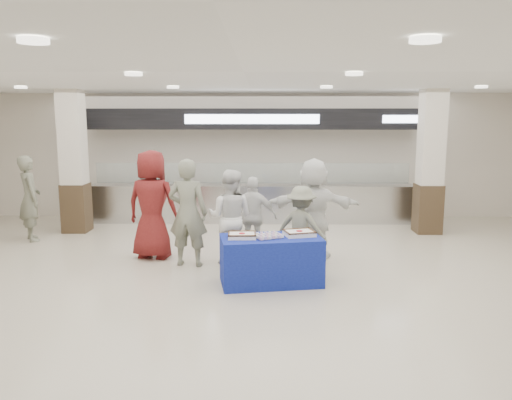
{
  "coord_description": "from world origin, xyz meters",
  "views": [
    {
      "loc": [
        0.27,
        -6.95,
        2.59
      ],
      "look_at": [
        0.15,
        1.6,
        1.17
      ],
      "focal_mm": 35.0,
      "sensor_mm": 36.0,
      "label": 1
    }
  ],
  "objects_px": {
    "sheet_cake_right": "(299,233)",
    "soldier_a": "(188,213)",
    "display_table": "(271,260)",
    "soldier_bg": "(30,198)",
    "chef_short": "(253,216)",
    "civilian_maroon": "(152,205)",
    "civilian_white": "(313,208)",
    "soldier_b": "(301,227)",
    "chef_tall": "(230,217)",
    "cupcake_tray": "(268,236)",
    "sheet_cake_left": "(242,235)"
  },
  "relations": [
    {
      "from": "civilian_maroon",
      "to": "soldier_bg",
      "type": "xyz_separation_m",
      "value": [
        -2.88,
        1.29,
        -0.1
      ]
    },
    {
      "from": "display_table",
      "to": "soldier_bg",
      "type": "height_order",
      "value": "soldier_bg"
    },
    {
      "from": "display_table",
      "to": "soldier_a",
      "type": "distance_m",
      "value": 1.82
    },
    {
      "from": "sheet_cake_right",
      "to": "soldier_a",
      "type": "height_order",
      "value": "soldier_a"
    },
    {
      "from": "chef_tall",
      "to": "cupcake_tray",
      "type": "bearing_deg",
      "value": 132.8
    },
    {
      "from": "soldier_a",
      "to": "chef_short",
      "type": "distance_m",
      "value": 1.33
    },
    {
      "from": "display_table",
      "to": "civilian_maroon",
      "type": "relative_size",
      "value": 0.77
    },
    {
      "from": "sheet_cake_right",
      "to": "civilian_maroon",
      "type": "xyz_separation_m",
      "value": [
        -2.61,
        1.34,
        0.21
      ]
    },
    {
      "from": "soldier_bg",
      "to": "chef_short",
      "type": "bearing_deg",
      "value": -139.44
    },
    {
      "from": "soldier_a",
      "to": "chef_short",
      "type": "bearing_deg",
      "value": -141.85
    },
    {
      "from": "chef_short",
      "to": "civilian_white",
      "type": "height_order",
      "value": "civilian_white"
    },
    {
      "from": "soldier_bg",
      "to": "cupcake_tray",
      "type": "bearing_deg",
      "value": -155.31
    },
    {
      "from": "chef_short",
      "to": "soldier_b",
      "type": "xyz_separation_m",
      "value": [
        0.84,
        -0.77,
        -0.04
      ]
    },
    {
      "from": "cupcake_tray",
      "to": "soldier_b",
      "type": "relative_size",
      "value": 0.31
    },
    {
      "from": "sheet_cake_left",
      "to": "soldier_bg",
      "type": "bearing_deg",
      "value": 148.69
    },
    {
      "from": "civilian_maroon",
      "to": "soldier_a",
      "type": "relative_size",
      "value": 1.06
    },
    {
      "from": "civilian_white",
      "to": "soldier_bg",
      "type": "xyz_separation_m",
      "value": [
        -5.85,
        1.21,
        -0.03
      ]
    },
    {
      "from": "display_table",
      "to": "chef_short",
      "type": "relative_size",
      "value": 1.03
    },
    {
      "from": "soldier_b",
      "to": "sheet_cake_left",
      "type": "bearing_deg",
      "value": 67.23
    },
    {
      "from": "sheet_cake_right",
      "to": "civilian_white",
      "type": "height_order",
      "value": "civilian_white"
    },
    {
      "from": "soldier_a",
      "to": "chef_short",
      "type": "relative_size",
      "value": 1.26
    },
    {
      "from": "sheet_cake_right",
      "to": "display_table",
      "type": "bearing_deg",
      "value": -166.84
    },
    {
      "from": "sheet_cake_left",
      "to": "sheet_cake_right",
      "type": "height_order",
      "value": "sheet_cake_right"
    },
    {
      "from": "cupcake_tray",
      "to": "civilian_maroon",
      "type": "xyz_separation_m",
      "value": [
        -2.11,
        1.49,
        0.23
      ]
    },
    {
      "from": "civilian_white",
      "to": "chef_tall",
      "type": "bearing_deg",
      "value": 21.15
    },
    {
      "from": "display_table",
      "to": "civilian_maroon",
      "type": "bearing_deg",
      "value": 136.8
    },
    {
      "from": "cupcake_tray",
      "to": "soldier_bg",
      "type": "distance_m",
      "value": 5.72
    },
    {
      "from": "sheet_cake_right",
      "to": "chef_tall",
      "type": "xyz_separation_m",
      "value": [
        -1.15,
        0.96,
        0.05
      ]
    },
    {
      "from": "sheet_cake_right",
      "to": "cupcake_tray",
      "type": "height_order",
      "value": "sheet_cake_right"
    },
    {
      "from": "sheet_cake_right",
      "to": "chef_short",
      "type": "xyz_separation_m",
      "value": [
        -0.75,
        1.52,
        -0.05
      ]
    },
    {
      "from": "soldier_b",
      "to": "soldier_bg",
      "type": "xyz_separation_m",
      "value": [
        -5.58,
        1.89,
        0.19
      ]
    },
    {
      "from": "chef_tall",
      "to": "soldier_bg",
      "type": "bearing_deg",
      "value": -9.0
    },
    {
      "from": "chef_tall",
      "to": "soldier_b",
      "type": "distance_m",
      "value": 1.27
    },
    {
      "from": "soldier_a",
      "to": "chef_tall",
      "type": "height_order",
      "value": "soldier_a"
    },
    {
      "from": "soldier_a",
      "to": "chef_tall",
      "type": "distance_m",
      "value": 0.74
    },
    {
      "from": "soldier_a",
      "to": "chef_short",
      "type": "xyz_separation_m",
      "value": [
        1.13,
        0.67,
        -0.19
      ]
    },
    {
      "from": "soldier_bg",
      "to": "display_table",
      "type": "bearing_deg",
      "value": -154.72
    },
    {
      "from": "chef_tall",
      "to": "civilian_white",
      "type": "height_order",
      "value": "civilian_white"
    },
    {
      "from": "chef_tall",
      "to": "civilian_white",
      "type": "relative_size",
      "value": 0.91
    },
    {
      "from": "civilian_maroon",
      "to": "soldier_a",
      "type": "xyz_separation_m",
      "value": [
        0.73,
        -0.49,
        -0.06
      ]
    },
    {
      "from": "sheet_cake_right",
      "to": "chef_tall",
      "type": "distance_m",
      "value": 1.5
    },
    {
      "from": "sheet_cake_left",
      "to": "soldier_bg",
      "type": "distance_m",
      "value": 5.38
    },
    {
      "from": "display_table",
      "to": "soldier_bg",
      "type": "distance_m",
      "value": 5.77
    },
    {
      "from": "sheet_cake_left",
      "to": "soldier_b",
      "type": "relative_size",
      "value": 0.31
    },
    {
      "from": "chef_short",
      "to": "civilian_white",
      "type": "bearing_deg",
      "value": -176.96
    },
    {
      "from": "cupcake_tray",
      "to": "sheet_cake_right",
      "type": "bearing_deg",
      "value": 16.12
    },
    {
      "from": "display_table",
      "to": "chef_short",
      "type": "height_order",
      "value": "chef_short"
    },
    {
      "from": "cupcake_tray",
      "to": "civilian_white",
      "type": "distance_m",
      "value": 1.79
    },
    {
      "from": "cupcake_tray",
      "to": "civilian_white",
      "type": "xyz_separation_m",
      "value": [
        0.85,
        1.57,
        0.15
      ]
    },
    {
      "from": "soldier_b",
      "to": "civilian_white",
      "type": "relative_size",
      "value": 0.77
    }
  ]
}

